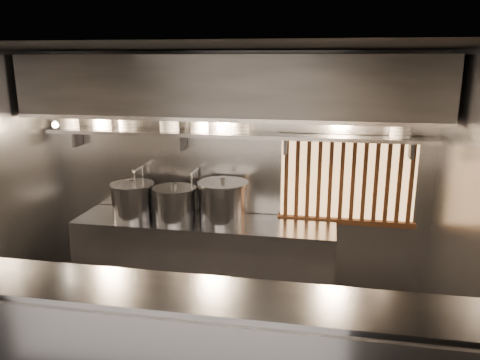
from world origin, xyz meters
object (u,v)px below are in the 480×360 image
(pendant_bulb, at_px, (221,129))
(stock_pot_left, at_px, (175,204))
(heat_lamp, at_px, (53,119))
(stock_pot_mid, at_px, (133,200))
(stock_pot_right, at_px, (223,201))

(pendant_bulb, bearing_deg, stock_pot_left, -169.58)
(heat_lamp, bearing_deg, pendant_bulb, 11.00)
(stock_pot_left, height_order, stock_pot_mid, stock_pot_mid)
(heat_lamp, xyz_separation_m, stock_pot_right, (1.82, 0.32, -0.93))
(stock_pot_right, bearing_deg, stock_pot_mid, -177.46)
(heat_lamp, relative_size, stock_pot_left, 0.57)
(heat_lamp, relative_size, stock_pot_right, 0.47)
(stock_pot_left, bearing_deg, stock_pot_mid, 177.86)
(stock_pot_mid, relative_size, stock_pot_right, 0.82)
(pendant_bulb, relative_size, stock_pot_left, 0.31)
(stock_pot_mid, bearing_deg, stock_pot_right, 2.54)
(stock_pot_mid, bearing_deg, pendant_bulb, 4.26)
(stock_pot_mid, bearing_deg, heat_lamp, -160.06)
(pendant_bulb, xyz_separation_m, stock_pot_left, (-0.53, -0.10, -0.87))
(stock_pot_left, distance_m, stock_pot_right, 0.56)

